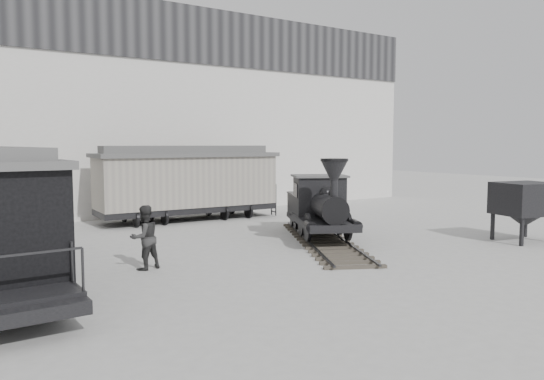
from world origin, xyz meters
TOP-DOWN VIEW (x-y plane):
  - ground at (0.00, 0.00)m, footprint 90.00×90.00m
  - north_wall at (0.00, 14.98)m, footprint 34.00×2.51m
  - locomotive at (2.20, 3.56)m, footprint 5.74×8.77m
  - boxcar at (0.15, 11.29)m, footprint 8.98×3.16m
  - visitor_a at (-7.65, 3.97)m, footprint 0.78×0.70m
  - visitor_b at (-5.27, 2.65)m, footprint 1.07×0.92m
  - coal_hopper at (8.41, -1.06)m, footprint 2.39×2.10m

SIDE VIEW (x-z plane):
  - ground at x=0.00m, z-range 0.00..0.00m
  - visitor_a at x=-7.65m, z-range 0.00..1.79m
  - visitor_b at x=-5.27m, z-range 0.00..1.92m
  - locomotive at x=2.20m, z-range -0.41..2.72m
  - coal_hopper at x=8.41m, z-range 0.34..2.60m
  - boxcar at x=0.15m, z-range 0.09..3.72m
  - north_wall at x=0.00m, z-range 0.05..11.05m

